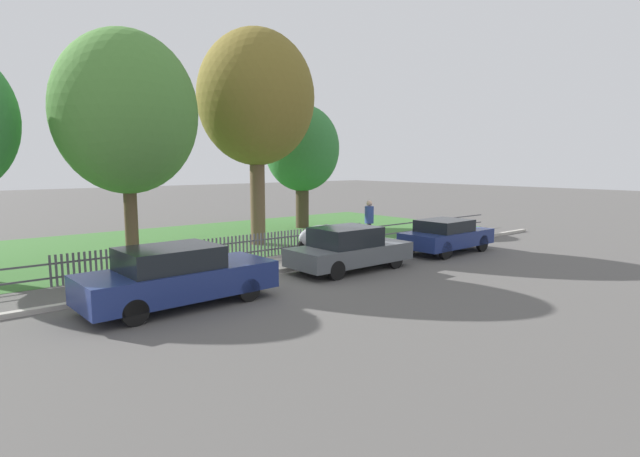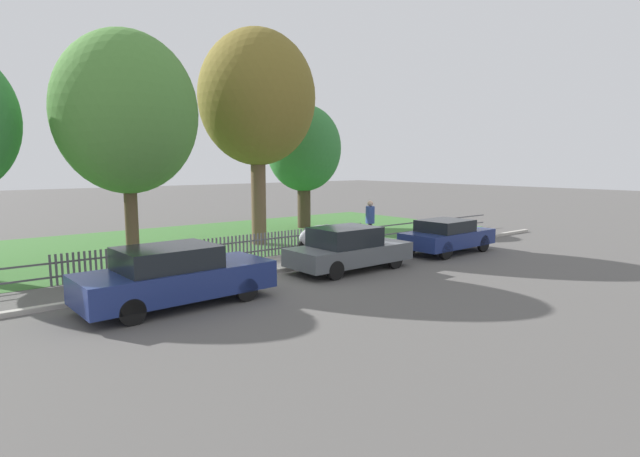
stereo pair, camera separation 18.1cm
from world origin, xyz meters
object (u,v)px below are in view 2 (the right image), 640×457
object	(u,v)px
tree_behind_motorcycle	(126,113)
tree_far_left	(304,149)
parked_car_silver_hatchback	(175,276)
pedestrian_near_fence	(370,220)
parked_car_navy_estate	(447,235)
tree_mid_park	(257,99)
covered_motorcycle	(320,236)
parked_car_black_saloon	(348,249)

from	to	relation	value
tree_behind_motorcycle	tree_far_left	world-z (taller)	tree_behind_motorcycle
parked_car_silver_hatchback	pedestrian_near_fence	xyz separation A→B (m)	(9.87, 3.51, 0.32)
parked_car_navy_estate	pedestrian_near_fence	world-z (taller)	pedestrian_near_fence
tree_mid_park	parked_car_navy_estate	bearing A→B (deg)	-54.55
covered_motorcycle	pedestrian_near_fence	distance (m)	2.93
tree_mid_park	tree_far_left	bearing A→B (deg)	33.46
parked_car_navy_estate	pedestrian_near_fence	distance (m)	3.35
parked_car_silver_hatchback	covered_motorcycle	distance (m)	7.68
parked_car_black_saloon	covered_motorcycle	size ratio (longest dim) A/B	2.04
parked_car_navy_estate	tree_far_left	bearing A→B (deg)	86.53
tree_far_left	parked_car_black_saloon	bearing A→B (deg)	-119.50
parked_car_black_saloon	covered_motorcycle	distance (m)	3.10
parked_car_navy_estate	covered_motorcycle	size ratio (longest dim) A/B	1.95
parked_car_silver_hatchback	tree_far_left	bearing A→B (deg)	38.86
parked_car_silver_hatchback	parked_car_black_saloon	world-z (taller)	parked_car_silver_hatchback
parked_car_black_saloon	covered_motorcycle	world-z (taller)	parked_car_black_saloon
covered_motorcycle	tree_mid_park	xyz separation A→B (m)	(-0.63, 3.27, 5.26)
parked_car_silver_hatchback	pedestrian_near_fence	bearing A→B (deg)	17.47
covered_motorcycle	tree_mid_park	world-z (taller)	tree_mid_park
tree_mid_park	tree_far_left	distance (m)	5.89
tree_mid_park	covered_motorcycle	bearing A→B (deg)	-79.17
parked_car_navy_estate	tree_behind_motorcycle	world-z (taller)	tree_behind_motorcycle
parked_car_silver_hatchback	pedestrian_near_fence	world-z (taller)	pedestrian_near_fence
tree_mid_park	pedestrian_near_fence	world-z (taller)	tree_mid_park
parked_car_navy_estate	tree_mid_park	xyz separation A→B (m)	(-4.40, 6.18, 5.25)
parked_car_silver_hatchback	tree_behind_motorcycle	world-z (taller)	tree_behind_motorcycle
parked_car_black_saloon	tree_mid_park	size ratio (longest dim) A/B	0.47
tree_mid_park	tree_far_left	xyz separation A→B (m)	(4.67, 3.08, -1.85)
covered_motorcycle	pedestrian_near_fence	size ratio (longest dim) A/B	1.09
parked_car_black_saloon	parked_car_navy_estate	bearing A→B (deg)	-0.73
parked_car_black_saloon	parked_car_silver_hatchback	bearing A→B (deg)	-176.98
tree_behind_motorcycle	tree_mid_park	distance (m)	5.81
parked_car_navy_estate	covered_motorcycle	world-z (taller)	parked_car_navy_estate
parked_car_silver_hatchback	tree_behind_motorcycle	xyz separation A→B (m)	(0.76, 5.25, 4.19)
covered_motorcycle	tree_behind_motorcycle	distance (m)	7.81
tree_mid_park	pedestrian_near_fence	size ratio (longest dim) A/B	4.75
parked_car_navy_estate	pedestrian_near_fence	bearing A→B (deg)	103.51
parked_car_navy_estate	tree_mid_park	size ratio (longest dim) A/B	0.45
parked_car_navy_estate	tree_far_left	distance (m)	9.87
parked_car_navy_estate	tree_mid_park	bearing A→B (deg)	123.63
tree_far_left	covered_motorcycle	bearing A→B (deg)	-122.46
parked_car_navy_estate	pedestrian_near_fence	size ratio (longest dim) A/B	2.14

